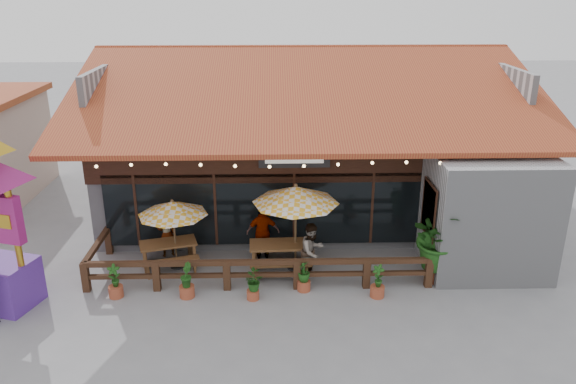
{
  "coord_description": "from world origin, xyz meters",
  "views": [
    {
      "loc": [
        -1.13,
        -14.7,
        8.25
      ],
      "look_at": [
        -0.7,
        1.5,
        2.22
      ],
      "focal_mm": 35.0,
      "sensor_mm": 36.0,
      "label": 1
    }
  ],
  "objects_px": {
    "umbrella_left": "(173,208)",
    "umbrella_right": "(296,195)",
    "picnic_table_left": "(169,250)",
    "tropical_plant": "(439,241)",
    "picnic_table_right": "(280,252)"
  },
  "relations": [
    {
      "from": "umbrella_left",
      "to": "umbrella_right",
      "type": "relative_size",
      "value": 0.79
    },
    {
      "from": "picnic_table_left",
      "to": "tropical_plant",
      "type": "distance_m",
      "value": 8.12
    },
    {
      "from": "picnic_table_right",
      "to": "picnic_table_left",
      "type": "bearing_deg",
      "value": 174.47
    },
    {
      "from": "picnic_table_left",
      "to": "picnic_table_right",
      "type": "height_order",
      "value": "picnic_table_right"
    },
    {
      "from": "umbrella_left",
      "to": "picnic_table_right",
      "type": "distance_m",
      "value": 3.48
    },
    {
      "from": "umbrella_right",
      "to": "picnic_table_left",
      "type": "distance_m",
      "value": 4.33
    },
    {
      "from": "picnic_table_left",
      "to": "picnic_table_right",
      "type": "bearing_deg",
      "value": -5.53
    },
    {
      "from": "umbrella_right",
      "to": "tropical_plant",
      "type": "xyz_separation_m",
      "value": [
        4.11,
        -0.86,
        -1.14
      ]
    },
    {
      "from": "picnic_table_right",
      "to": "umbrella_right",
      "type": "bearing_deg",
      "value": 9.82
    },
    {
      "from": "umbrella_left",
      "to": "umbrella_right",
      "type": "xyz_separation_m",
      "value": [
        3.67,
        -0.17,
        0.46
      ]
    },
    {
      "from": "picnic_table_right",
      "to": "tropical_plant",
      "type": "bearing_deg",
      "value": -9.66
    },
    {
      "from": "umbrella_left",
      "to": "tropical_plant",
      "type": "xyz_separation_m",
      "value": [
        7.77,
        -1.03,
        -0.68
      ]
    },
    {
      "from": "picnic_table_right",
      "to": "tropical_plant",
      "type": "xyz_separation_m",
      "value": [
        4.58,
        -0.78,
        0.69
      ]
    },
    {
      "from": "umbrella_left",
      "to": "umbrella_right",
      "type": "bearing_deg",
      "value": -2.62
    },
    {
      "from": "umbrella_right",
      "to": "tropical_plant",
      "type": "relative_size",
      "value": 1.27
    }
  ]
}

